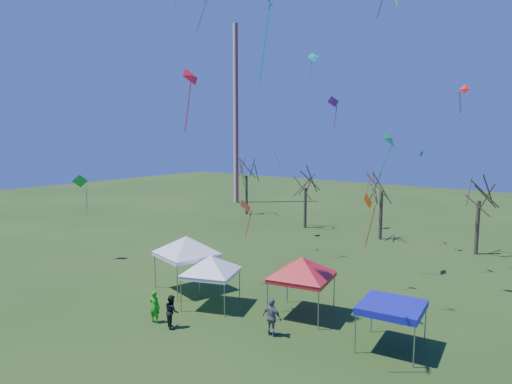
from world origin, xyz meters
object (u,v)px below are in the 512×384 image
tree_1 (306,173)px  person_green (155,307)px  tent_white_mid (211,259)px  person_grey (272,317)px  tent_blue (392,307)px  person_dark (172,311)px  tree_0 (246,162)px  tree_3 (480,181)px  tree_2 (382,173)px  tent_red (302,261)px  tent_white_west (186,240)px  radio_mast (236,115)px

tree_1 → person_green: size_ratio=4.39×
tent_white_mid → person_grey: tent_white_mid is taller
tent_white_mid → tent_blue: 10.31m
person_green → person_dark: person_green is taller
tree_0 → tree_1: (10.08, -2.73, -0.70)m
person_grey → tree_0: bearing=-47.6°
tree_1 → person_grey: (12.22, -23.35, -4.85)m
tree_0 → tree_3: 27.09m
tree_3 → tree_1: bearing=177.9°
tree_1 → person_green: (6.38, -25.78, -4.93)m
tent_blue → tree_2: bearing=113.3°
tent_red → person_dark: (-4.48, -5.39, -2.20)m
tree_1 → tree_2: 8.42m
tree_0 → tent_white_west: size_ratio=1.92×
tree_0 → person_dark: 33.88m
tree_3 → tent_blue: size_ratio=2.58×
tree_1 → tent_white_west: size_ratio=1.71×
tent_white_west → tent_blue: tent_white_west is taller
person_dark → tent_white_mid: bearing=-52.9°
tent_red → tent_blue: bearing=-9.2°
tent_red → tent_blue: 5.53m
tent_white_west → tree_2: bearing=78.0°
tree_0 → person_dark: bearing=-58.2°
tent_red → tent_blue: tent_red is taller
tent_blue → person_dark: bearing=-155.3°
tree_1 → tree_2: size_ratio=0.92×
tree_0 → person_green: tree_0 is taller
person_dark → tent_white_west: bearing=-21.2°
tree_0 → tent_white_mid: bearing=-55.4°
tent_blue → tree_3: bearing=91.6°
person_green → tree_3: bearing=-123.0°
tent_white_mid → radio_mast: bearing=127.7°
radio_mast → tent_white_mid: (24.41, -31.63, -9.72)m
tree_2 → person_grey: 24.00m
person_grey → person_green: size_ratio=1.09×
tent_red → person_green: size_ratio=2.45×
person_grey → person_dark: bearing=28.0°
person_dark → person_green: bearing=37.1°
tree_2 → person_grey: size_ratio=4.37×
radio_mast → tent_white_mid: bearing=-52.3°
tent_white_west → person_dark: tent_white_west is taller
radio_mast → tree_3: size_ratio=3.16×
tree_1 → tree_2: tree_2 is taller
person_grey → person_dark: 5.21m
tree_2 → tent_red: 20.57m
tent_red → tree_1: bearing=120.7°
radio_mast → tree_2: radio_mast is taller
tent_white_west → tree_0: bearing=120.6°
tent_white_mid → tree_3: bearing=66.1°
person_grey → person_dark: (-4.68, -2.30, -0.08)m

